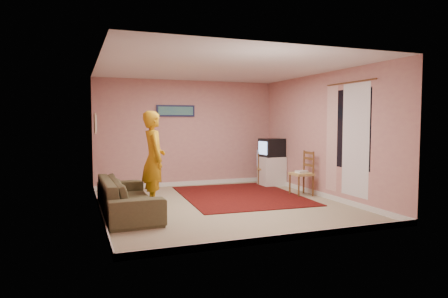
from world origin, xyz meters
name	(u,v)px	position (x,y,z in m)	size (l,w,h in m)	color
ground	(222,205)	(0.00, 0.00, 0.00)	(5.00, 5.00, 0.00)	gray
wall_back	(187,133)	(0.00, 2.50, 1.30)	(4.50, 0.02, 2.60)	tan
wall_front	(289,144)	(0.00, -2.50, 1.30)	(4.50, 0.02, 2.60)	tan
wall_left	(98,139)	(-2.25, 0.00, 1.30)	(0.02, 5.00, 2.60)	tan
wall_right	(323,135)	(2.25, 0.00, 1.30)	(0.02, 5.00, 2.60)	tan
ceiling	(222,68)	(0.00, 0.00, 2.60)	(4.50, 5.00, 0.02)	silver
baseboard_back	(188,183)	(0.00, 2.49, 0.05)	(4.50, 0.02, 0.10)	silver
baseboard_front	(288,237)	(0.00, -2.49, 0.05)	(4.50, 0.02, 0.10)	silver
baseboard_left	(101,211)	(-2.24, 0.00, 0.05)	(0.02, 5.00, 0.10)	silver
baseboard_right	(322,194)	(2.24, 0.00, 0.05)	(0.02, 5.00, 0.10)	silver
window	(351,129)	(2.24, -0.90, 1.45)	(0.01, 1.10, 1.50)	black
curtain_sheer	(355,140)	(2.23, -1.05, 1.25)	(0.01, 0.75, 2.10)	silver
curtain_floral	(332,139)	(2.21, -0.35, 1.25)	(0.01, 0.35, 2.10)	silver
curtain_rod	(350,82)	(2.20, -0.90, 2.32)	(0.02, 0.02, 1.40)	brown
picture_back	(176,111)	(-0.30, 2.47, 1.85)	(0.95, 0.04, 0.28)	#15183C
picture_left	(95,124)	(-2.22, 1.60, 1.55)	(0.04, 0.38, 0.42)	beige
area_rug	(240,195)	(0.67, 0.72, 0.01)	(2.39, 2.99, 0.02)	black
tv_cabinet	(272,171)	(1.95, 1.73, 0.36)	(0.56, 0.51, 0.72)	silver
crt_tv	(272,148)	(1.94, 1.73, 0.94)	(0.57, 0.52, 0.45)	black
chair_a	(267,165)	(1.85, 1.78, 0.51)	(0.46, 0.44, 0.45)	tan
dvd_player	(267,167)	(1.85, 1.78, 0.46)	(0.36, 0.26, 0.06)	#B4B5BA
blue_throw	(264,158)	(1.85, 1.97, 0.68)	(0.38, 0.05, 0.40)	#9BB5FF
chair_b	(301,168)	(1.93, 0.32, 0.58)	(0.41, 0.43, 0.52)	tan
game_console	(301,172)	(1.93, 0.32, 0.51)	(0.23, 0.17, 0.05)	silver
sofa	(128,196)	(-1.80, -0.20, 0.32)	(2.16, 0.84, 0.63)	brown
person	(154,159)	(-1.26, 0.30, 0.89)	(0.65, 0.43, 1.79)	#C38912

